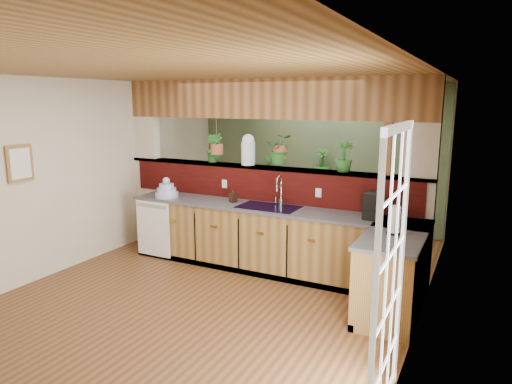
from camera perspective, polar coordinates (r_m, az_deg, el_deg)
The scene contains 28 objects.
ground at distance 5.71m, azimuth -5.09°, elevation -12.47°, with size 4.60×7.00×0.01m, color brown.
ceiling at distance 5.23m, azimuth -5.61°, elevation 14.56°, with size 4.60×7.00×0.01m, color brown.
wall_back at distance 8.45m, azimuth 7.43°, elevation 4.48°, with size 4.60×0.02×2.60m, color beige.
wall_left at distance 6.82m, azimuth -21.95°, elevation 2.08°, with size 0.02×7.00×2.60m, color beige.
wall_right at distance 4.55m, azimuth 19.99°, elevation -2.08°, with size 0.02×7.00×2.60m, color beige.
pass_through_partition at distance 6.49m, azimuth 1.25°, elevation 1.50°, with size 4.60×0.21×2.60m.
pass_through_ledge at distance 6.47m, azimuth 1.03°, elevation 3.09°, with size 4.60×0.21×0.04m, color brown.
header_beam at distance 6.40m, azimuth 1.06°, elevation 11.57°, with size 4.60×0.15×0.55m, color brown.
sage_backwall at distance 8.43m, azimuth 7.38°, elevation 4.46°, with size 4.55×0.02×2.55m, color #536646.
countertop at distance 5.93m, azimuth 6.29°, elevation -6.92°, with size 4.14×1.52×0.90m.
dishwasher at distance 6.89m, azimuth -12.74°, elevation -4.46°, with size 0.58×0.03×0.82m.
navy_sink at distance 6.14m, azimuth 1.58°, elevation -2.60°, with size 0.82×0.50×0.18m.
french_door at distance 3.40m, azimuth 16.37°, elevation -10.81°, with size 0.06×1.02×2.16m, color white.
framed_print at distance 6.27m, azimuth -27.43°, elevation 3.19°, with size 0.04×0.35×0.45m.
faucet at distance 6.18m, azimuth 2.98°, elevation 0.37°, with size 0.18×0.18×0.42m.
dish_stack at distance 6.84m, azimuth -11.10°, elevation 0.12°, with size 0.34×0.34×0.30m.
soap_dispenser at distance 6.39m, azimuth -2.89°, elevation -0.42°, with size 0.09×0.09×0.20m, color #352013.
coffee_maker at distance 5.67m, azimuth 14.44°, elevation -1.77°, with size 0.17×0.29×0.32m.
paper_towel at distance 5.09m, azimuth 16.90°, elevation -3.43°, with size 0.15×0.15×0.32m.
glass_jar at distance 6.56m, azimuth -0.99°, elevation 5.33°, with size 0.20×0.20×0.44m.
ledge_plant_left at distance 6.85m, azimuth -5.31°, elevation 5.47°, with size 0.24×0.19×0.43m, color #225B1F.
ledge_plant_right at distance 6.04m, azimuth 10.91°, elevation 4.38°, with size 0.22×0.22×0.40m, color #225B1F.
hanging_plant_a at distance 6.81m, azimuth -4.96°, elevation 6.71°, with size 0.23×0.19×0.53m.
hanging_plant_b at distance 6.32m, azimuth 3.07°, elevation 7.01°, with size 0.46×0.43×0.54m.
shelving_console at distance 8.42m, azimuth 5.43°, elevation -1.02°, with size 1.35×0.36×0.90m, color black.
shelf_plant_a at distance 8.55m, azimuth 1.61°, elevation 3.60°, with size 0.20×0.14×0.39m, color #225B1F.
shelf_plant_b at distance 8.16m, azimuth 8.23°, elevation 3.58°, with size 0.29×0.29×0.52m, color #225B1F.
floor_plant at distance 7.08m, azimuth 10.61°, elevation -4.88°, with size 0.62×0.54×0.69m, color #225B1F.
Camera 1 is at (2.80, -4.41, 2.31)m, focal length 32.00 mm.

